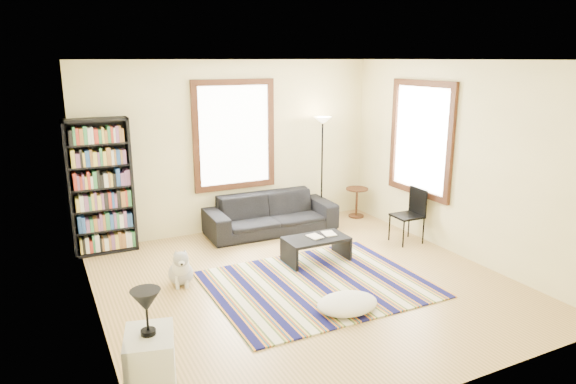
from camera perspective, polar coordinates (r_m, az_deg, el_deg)
name	(u,v)px	position (r m, az deg, el deg)	size (l,w,h in m)	color
floor	(305,286)	(6.77, 1.92, -10.43)	(5.00, 5.00, 0.10)	tan
ceiling	(307,55)	(6.13, 2.16, 14.93)	(5.00, 5.00, 0.10)	white
wall_back	(233,147)	(8.58, -6.15, 5.04)	(5.00, 0.10, 2.80)	beige
wall_front	(459,242)	(4.32, 18.46, -5.30)	(5.00, 0.10, 2.80)	beige
wall_left	(85,203)	(5.58, -21.65, -1.13)	(0.10, 5.00, 2.80)	beige
wall_right	(462,160)	(7.82, 18.73, 3.41)	(0.10, 5.00, 2.80)	beige
window_back	(234,135)	(8.47, -5.99, 6.29)	(1.20, 0.06, 1.60)	white
window_right	(421,139)	(8.30, 14.55, 5.74)	(0.06, 1.20, 1.60)	white
rug	(318,284)	(6.70, 3.30, -10.17)	(2.68, 2.15, 0.02)	#0C0D40
sofa	(271,214)	(8.55, -1.92, -2.41)	(2.15, 0.84, 0.63)	black
bookshelf	(101,187)	(7.96, -20.09, 0.52)	(0.90, 0.30, 2.00)	black
coffee_table	(316,249)	(7.36, 3.13, -6.39)	(0.90, 0.50, 0.36)	black
book_a	(310,238)	(7.25, 2.46, -5.11)	(0.23, 0.17, 0.02)	beige
book_b	(324,234)	(7.41, 3.97, -4.71)	(0.17, 0.23, 0.02)	beige
floor_cushion	(347,304)	(6.06, 6.61, -12.21)	(0.74, 0.55, 0.18)	silver
floor_lamp	(322,170)	(8.94, 3.78, 2.41)	(0.30, 0.30, 1.86)	black
side_table	(357,203)	(9.43, 7.63, -1.17)	(0.40, 0.40, 0.54)	#412310
folding_chair	(407,216)	(8.24, 13.08, -2.61)	(0.42, 0.40, 0.86)	black
white_cabinet	(151,373)	(4.54, -14.94, -18.87)	(0.38, 0.50, 0.70)	silver
table_lamp	(147,313)	(4.27, -15.42, -12.79)	(0.24, 0.24, 0.38)	black
dog	(180,266)	(6.76, -11.86, -8.04)	(0.35, 0.49, 0.49)	#B3B3B3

